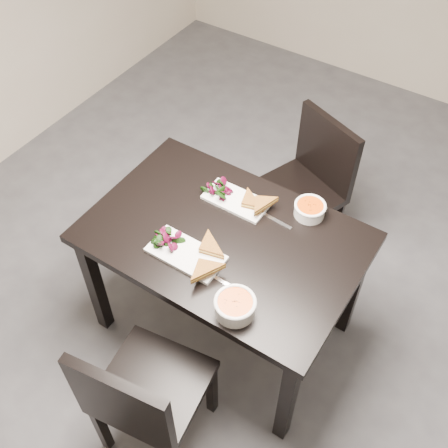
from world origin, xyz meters
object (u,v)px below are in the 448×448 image
object	(u,v)px
chair_near	(142,397)
plate_near	(186,254)
chair_far	(308,181)
soup_bowl_near	(235,305)
soup_bowl_far	(310,209)
plate_far	(236,200)
table	(224,249)

from	to	relation	value
chair_near	plate_near	size ratio (longest dim) A/B	2.60
chair_far	soup_bowl_near	world-z (taller)	chair_far
plate_near	soup_bowl_far	distance (m)	0.59
plate_near	plate_far	world-z (taller)	plate_near
table	plate_near	size ratio (longest dim) A/B	3.67
chair_near	chair_far	distance (m)	1.46
soup_bowl_near	plate_near	bearing A→B (deg)	159.30
table	soup_bowl_far	size ratio (longest dim) A/B	8.30
table	plate_near	world-z (taller)	plate_near
plate_far	soup_bowl_far	bearing A→B (deg)	19.28
chair_far	soup_bowl_far	world-z (taller)	chair_far
soup_bowl_near	soup_bowl_far	world-z (taller)	soup_bowl_near
table	plate_far	size ratio (longest dim) A/B	4.00
plate_near	soup_bowl_far	xyz separation A→B (m)	(0.33, 0.49, 0.03)
table	plate_near	xyz separation A→B (m)	(-0.07, -0.18, 0.11)
plate_far	soup_bowl_far	size ratio (longest dim) A/B	2.07
plate_near	soup_bowl_near	distance (m)	0.35
chair_far	chair_near	bearing A→B (deg)	-67.90
soup_bowl_far	plate_near	bearing A→B (deg)	-123.70
plate_far	soup_bowl_far	world-z (taller)	soup_bowl_far
table	chair_far	bearing A→B (deg)	85.89
soup_bowl_near	plate_far	distance (m)	0.59
plate_near	soup_bowl_far	size ratio (longest dim) A/B	2.26
plate_near	plate_far	xyz separation A→B (m)	(0.01, 0.38, -0.00)
table	soup_bowl_near	xyz separation A→B (m)	(0.25, -0.31, 0.14)
table	chair_far	distance (m)	0.78
chair_far	soup_bowl_near	size ratio (longest dim) A/B	5.12
plate_near	table	bearing A→B (deg)	68.52
chair_near	plate_far	world-z (taller)	chair_near
table	plate_near	bearing A→B (deg)	-111.48
chair_far	plate_near	world-z (taller)	chair_far
table	soup_bowl_near	distance (m)	0.42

